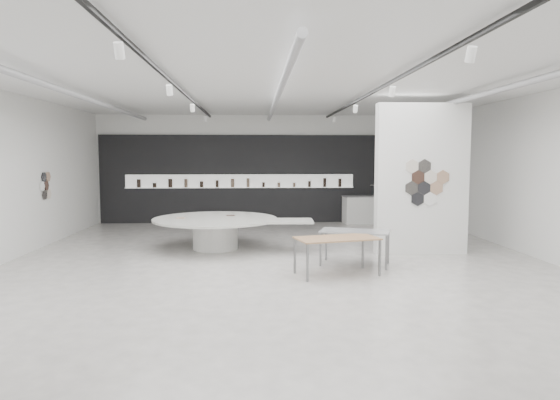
{
  "coord_description": "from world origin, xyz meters",
  "views": [
    {
      "loc": [
        -0.5,
        -10.75,
        2.35
      ],
      "look_at": [
        0.11,
        1.2,
        1.3
      ],
      "focal_mm": 32.0,
      "sensor_mm": 36.0,
      "label": 1
    }
  ],
  "objects": [
    {
      "name": "room",
      "position": [
        -0.09,
        -0.0,
        2.07
      ],
      "size": [
        12.02,
        14.02,
        3.82
      ],
      "color": "beige",
      "rests_on": "ground"
    },
    {
      "name": "back_wall_display",
      "position": [
        -0.08,
        6.93,
        1.54
      ],
      "size": [
        11.8,
        0.27,
        3.1
      ],
      "color": "black",
      "rests_on": "ground"
    },
    {
      "name": "partition_column",
      "position": [
        3.5,
        1.0,
        1.8
      ],
      "size": [
        2.2,
        0.38,
        3.6
      ],
      "color": "white",
      "rests_on": "ground"
    },
    {
      "name": "display_island",
      "position": [
        -1.44,
        1.82,
        0.52
      ],
      "size": [
        4.05,
        3.23,
        0.8
      ],
      "rotation": [
        0.0,
        0.0,
        -0.03
      ],
      "color": "white",
      "rests_on": "ground"
    },
    {
      "name": "sample_table_wood",
      "position": [
        1.12,
        -1.07,
        0.69
      ],
      "size": [
        1.75,
        1.18,
        0.75
      ],
      "rotation": [
        0.0,
        0.0,
        0.26
      ],
      "color": "#A87D56",
      "rests_on": "ground"
    },
    {
      "name": "sample_table_stone",
      "position": [
        1.66,
        -0.19,
        0.69
      ],
      "size": [
        1.62,
        1.16,
        0.75
      ],
      "rotation": [
        0.0,
        0.0,
        -0.33
      ],
      "color": "gray",
      "rests_on": "ground"
    },
    {
      "name": "kitchen_counter",
      "position": [
        3.46,
        6.55,
        0.48
      ],
      "size": [
        1.77,
        0.84,
        1.34
      ],
      "rotation": [
        0.0,
        0.0,
        0.11
      ],
      "color": "white",
      "rests_on": "ground"
    }
  ]
}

